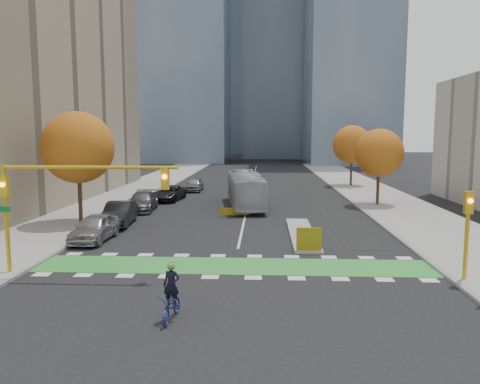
# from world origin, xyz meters

# --- Properties ---
(ground) EXTENTS (300.00, 300.00, 0.00)m
(ground) POSITION_xyz_m (0.00, 0.00, 0.00)
(ground) COLOR black
(ground) RESTS_ON ground
(sidewalk_west) EXTENTS (7.00, 120.00, 0.15)m
(sidewalk_west) POSITION_xyz_m (-13.50, 20.00, 0.07)
(sidewalk_west) COLOR gray
(sidewalk_west) RESTS_ON ground
(sidewalk_east) EXTENTS (7.00, 120.00, 0.15)m
(sidewalk_east) POSITION_xyz_m (13.50, 20.00, 0.07)
(sidewalk_east) COLOR gray
(sidewalk_east) RESTS_ON ground
(curb_west) EXTENTS (0.30, 120.00, 0.16)m
(curb_west) POSITION_xyz_m (-10.00, 20.00, 0.07)
(curb_west) COLOR gray
(curb_west) RESTS_ON ground
(curb_east) EXTENTS (0.30, 120.00, 0.16)m
(curb_east) POSITION_xyz_m (10.00, 20.00, 0.07)
(curb_east) COLOR gray
(curb_east) RESTS_ON ground
(bike_crossing) EXTENTS (20.00, 3.00, 0.01)m
(bike_crossing) POSITION_xyz_m (0.00, 1.50, 0.01)
(bike_crossing) COLOR green
(bike_crossing) RESTS_ON ground
(centre_line) EXTENTS (0.15, 70.00, 0.01)m
(centre_line) POSITION_xyz_m (0.00, 40.00, 0.01)
(centre_line) COLOR silver
(centre_line) RESTS_ON ground
(bike_lane_paint) EXTENTS (2.50, 50.00, 0.01)m
(bike_lane_paint) POSITION_xyz_m (7.50, 30.00, 0.01)
(bike_lane_paint) COLOR black
(bike_lane_paint) RESTS_ON ground
(median_island) EXTENTS (1.60, 10.00, 0.16)m
(median_island) POSITION_xyz_m (4.00, 9.00, 0.08)
(median_island) COLOR gray
(median_island) RESTS_ON ground
(hazard_board) EXTENTS (1.40, 0.12, 1.30)m
(hazard_board) POSITION_xyz_m (4.00, 4.20, 0.80)
(hazard_board) COLOR yellow
(hazard_board) RESTS_ON median_island
(tower_nw) EXTENTS (22.00, 22.00, 70.00)m
(tower_nw) POSITION_xyz_m (-18.00, 90.00, 35.00)
(tower_nw) COLOR #47566B
(tower_nw) RESTS_ON ground
(tower_ne) EXTENTS (18.00, 24.00, 60.00)m
(tower_ne) POSITION_xyz_m (20.00, 85.00, 30.00)
(tower_ne) COLOR #47566B
(tower_ne) RESTS_ON ground
(tower_far) EXTENTS (26.00, 26.00, 80.00)m
(tower_far) POSITION_xyz_m (-4.00, 140.00, 40.00)
(tower_far) COLOR #47566B
(tower_far) RESTS_ON ground
(tree_west) EXTENTS (5.20, 5.20, 8.22)m
(tree_west) POSITION_xyz_m (-12.00, 12.00, 5.62)
(tree_west) COLOR #332114
(tree_west) RESTS_ON ground
(tree_east_near) EXTENTS (4.40, 4.40, 7.08)m
(tree_east_near) POSITION_xyz_m (12.00, 22.00, 4.86)
(tree_east_near) COLOR #332114
(tree_east_near) RESTS_ON ground
(tree_east_far) EXTENTS (4.80, 4.80, 7.65)m
(tree_east_far) POSITION_xyz_m (12.50, 38.00, 5.24)
(tree_east_far) COLOR #332114
(tree_east_far) RESTS_ON ground
(traffic_signal_west) EXTENTS (8.53, 0.56, 5.20)m
(traffic_signal_west) POSITION_xyz_m (-7.93, -0.51, 4.03)
(traffic_signal_west) COLOR #BF9914
(traffic_signal_west) RESTS_ON ground
(traffic_signal_east) EXTENTS (0.35, 0.43, 4.10)m
(traffic_signal_east) POSITION_xyz_m (10.50, -0.51, 2.73)
(traffic_signal_east) COLOR #BF9914
(traffic_signal_east) RESTS_ON ground
(cyclist) EXTENTS (0.85, 1.89, 2.10)m
(cyclist) POSITION_xyz_m (-1.79, -5.46, 0.70)
(cyclist) COLOR navy
(cyclist) RESTS_ON ground
(bus) EXTENTS (4.03, 11.58, 3.16)m
(bus) POSITION_xyz_m (-0.16, 20.81, 1.58)
(bus) COLOR #A8ACAF
(bus) RESTS_ON ground
(parked_car_a) EXTENTS (2.07, 4.90, 1.66)m
(parked_car_a) POSITION_xyz_m (-9.00, 6.62, 0.83)
(parked_car_a) COLOR #9C9BA1
(parked_car_a) RESTS_ON ground
(parked_car_b) EXTENTS (2.21, 5.26, 1.69)m
(parked_car_b) POSITION_xyz_m (-9.00, 11.62, 0.85)
(parked_car_b) COLOR black
(parked_car_b) RESTS_ON ground
(parked_car_c) EXTENTS (2.57, 5.62, 1.59)m
(parked_car_c) POSITION_xyz_m (-9.00, 18.09, 0.80)
(parked_car_c) COLOR #505055
(parked_car_c) RESTS_ON ground
(parked_car_d) EXTENTS (3.03, 5.59, 1.49)m
(parked_car_d) POSITION_xyz_m (-7.98, 24.25, 0.74)
(parked_car_d) COLOR black
(parked_car_d) RESTS_ON ground
(parked_car_e) EXTENTS (1.81, 4.44, 1.51)m
(parked_car_e) POSITION_xyz_m (-6.50, 32.00, 0.75)
(parked_car_e) COLOR gray
(parked_car_e) RESTS_ON ground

